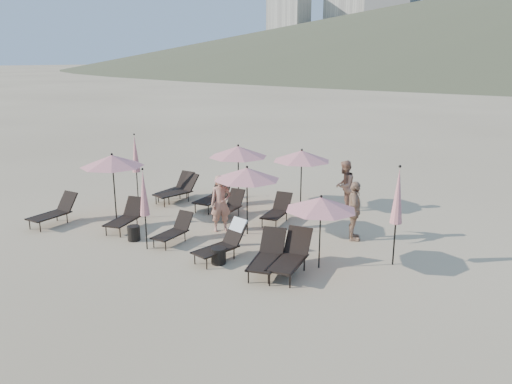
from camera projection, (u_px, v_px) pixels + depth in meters
The scene contains 26 objects.
ground at pixel (192, 256), 14.31m from camera, with size 800.00×800.00×0.00m, color #D6BA8C.
hotel_skyline at pixel (364, 24), 278.65m from camera, with size 109.00×82.00×55.00m.
lounger_0 at pixel (55, 211), 16.95m from camera, with size 0.68×1.73×0.99m.
lounger_1 at pixel (126, 216), 16.45m from camera, with size 0.98×1.73×0.94m.
lounger_2 at pixel (174, 230), 15.28m from camera, with size 0.59×1.48×0.84m.
lounger_3 at pixel (224, 242), 14.02m from camera, with size 0.96×1.76×1.04m.
lounger_4 at pixel (268, 255), 13.13m from camera, with size 1.09×1.86×1.00m.
lounger_5 at pixel (291, 256), 13.05m from camera, with size 0.94×1.90×1.05m.
lounger_6 at pixel (177, 187), 20.03m from camera, with size 0.68×1.74×1.00m.
lounger_7 at pixel (178, 190), 19.62m from camera, with size 1.12×1.93×1.04m.
lounger_8 at pixel (214, 195), 18.79m from camera, with size 0.80×1.87×1.05m.
lounger_9 at pixel (229, 206), 17.75m from camera, with size 0.71×1.58×0.89m.
lounger_10 at pixel (277, 210), 17.18m from camera, with size 0.80×1.65×0.91m.
umbrella_open_0 at pixel (112, 161), 17.15m from camera, with size 2.18×2.18×2.35m.
umbrella_open_1 at pixel (247, 174), 15.59m from camera, with size 2.09×2.09×2.25m.
umbrella_open_2 at pixel (321, 204), 13.02m from camera, with size 1.90×1.90×2.05m.
umbrella_open_3 at pixel (238, 152), 18.68m from camera, with size 2.21×2.21×2.38m.
umbrella_open_4 at pixel (302, 156), 18.24m from camera, with size 2.14×2.14×2.30m.
umbrella_closed_0 at pixel (144, 193), 14.38m from camera, with size 0.29×0.29×2.47m.
umbrella_closed_1 at pixel (398, 196), 13.21m from camera, with size 0.33×0.33×2.80m.
umbrella_closed_2 at pixel (135, 154), 19.51m from camera, with size 0.31×0.31×2.68m.
side_table_0 at pixel (134, 233), 15.47m from camera, with size 0.39×0.39×0.47m, color black.
side_table_1 at pixel (219, 256), 13.73m from camera, with size 0.41×0.41×0.45m, color black.
beachgoer_a at pixel (221, 204), 16.17m from camera, with size 0.68×0.44×1.85m, color tan.
beachgoer_b at pixel (344, 185), 18.44m from camera, with size 0.91×0.71×1.87m, color #AC7458.
beachgoer_c at pixel (354, 211), 15.35m from camera, with size 1.09×0.46×1.87m, color tan.
Camera 1 is at (8.54, -10.42, 5.47)m, focal length 35.00 mm.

